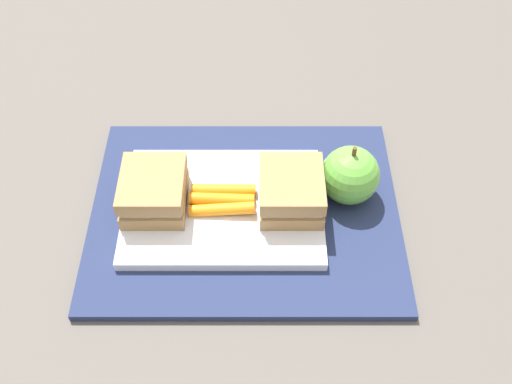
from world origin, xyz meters
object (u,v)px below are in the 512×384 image
Objects in this scene: food_tray at (224,206)px; sandwich_half_left at (154,191)px; sandwich_half_right at (292,191)px; carrot_sticks_bundle at (223,199)px; apple at (350,175)px.

food_tray is 2.88× the size of sandwich_half_left.
sandwich_half_right is (0.08, 0.00, 0.03)m from food_tray.
sandwich_half_right reaches higher than carrot_sticks_bundle.
apple is at bearing 8.94° from food_tray.
carrot_sticks_bundle is 0.15m from apple.
food_tray is 2.88× the size of apple.
sandwich_half_left is at bearing 179.96° from carrot_sticks_bundle.
sandwich_half_right is at bearing 0.04° from carrot_sticks_bundle.
apple reaches higher than sandwich_half_right.
sandwich_half_left is 1.00× the size of apple.
carrot_sticks_bundle is (-0.08, -0.00, -0.01)m from sandwich_half_right.
sandwich_half_right is (0.16, 0.00, 0.00)m from sandwich_half_left.
apple is (0.15, 0.02, 0.03)m from food_tray.
food_tray is 0.01m from carrot_sticks_bundle.
food_tray is 2.88× the size of sandwich_half_right.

